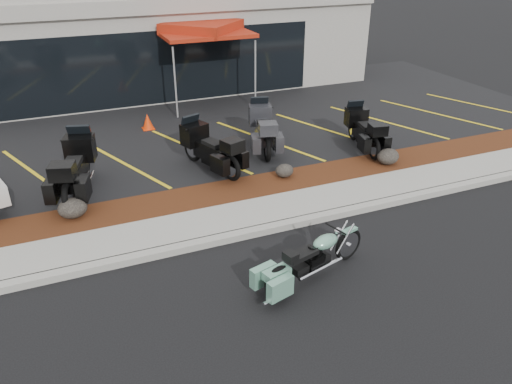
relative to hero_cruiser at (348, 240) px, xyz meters
name	(u,v)px	position (x,y,z in m)	size (l,w,h in m)	color
ground	(278,255)	(-1.20, 0.66, -0.45)	(90.00, 90.00, 0.00)	black
curb	(261,230)	(-1.20, 1.56, -0.38)	(24.00, 0.25, 0.15)	gray
sidewalk	(249,215)	(-1.20, 2.26, -0.38)	(24.00, 1.20, 0.15)	gray
mulch_bed	(231,193)	(-1.20, 3.46, -0.37)	(24.00, 1.20, 0.16)	#351A0C
upper_lot	(176,125)	(-1.20, 8.86, -0.38)	(26.00, 9.60, 0.15)	black
dealership_building	(135,36)	(-1.20, 15.13, 1.56)	(18.00, 8.16, 4.00)	gray
boulder_left	(73,208)	(-4.88, 3.57, -0.06)	(0.64, 0.53, 0.45)	black
boulder_mid	(284,171)	(0.36, 3.65, -0.12)	(0.48, 0.40, 0.34)	black
boulder_right	(388,156)	(3.34, 3.30, -0.07)	(0.62, 0.51, 0.44)	black
hero_cruiser	(348,240)	(0.00, 0.00, 0.00)	(2.56, 0.65, 0.90)	#669F84
touring_black_front	(82,152)	(-4.41, 5.59, 0.42)	(2.49, 0.95, 1.45)	black
touring_black_mid	(192,138)	(-1.53, 5.59, 0.37)	(2.31, 0.88, 1.34)	black
touring_grey	(259,118)	(0.83, 6.41, 0.38)	(2.34, 0.89, 1.36)	#2B2C30
touring_black_rear	(354,120)	(3.48, 5.27, 0.33)	(2.16, 0.82, 1.26)	black
traffic_cone	(148,121)	(-2.15, 8.68, -0.05)	(0.36, 0.36, 0.51)	red
popup_canopy	(202,29)	(0.50, 10.91, 2.35)	(3.43, 3.43, 2.92)	silver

